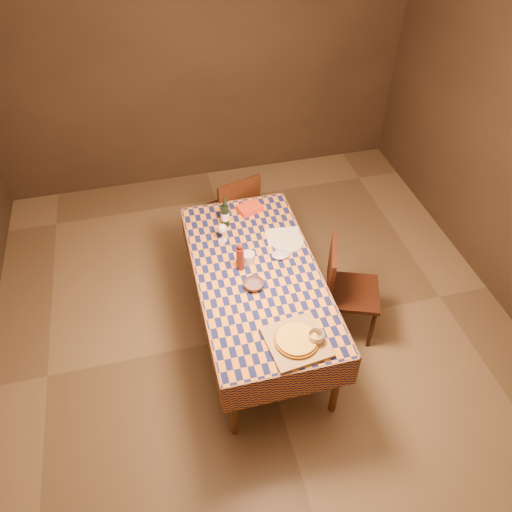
% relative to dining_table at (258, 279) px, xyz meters
% --- Properties ---
extents(room, '(5.00, 5.10, 2.70)m').
position_rel_dining_table_xyz_m(room, '(0.00, 0.00, 0.66)').
color(room, brown).
rests_on(room, ground).
extents(dining_table, '(0.94, 1.84, 0.77)m').
position_rel_dining_table_xyz_m(dining_table, '(0.00, 0.00, 0.00)').
color(dining_table, brown).
rests_on(dining_table, ground).
extents(cutting_board, '(0.43, 0.43, 0.02)m').
position_rel_dining_table_xyz_m(cutting_board, '(0.09, -0.70, 0.09)').
color(cutting_board, '#997848').
rests_on(cutting_board, dining_table).
extents(pizza, '(0.38, 0.38, 0.03)m').
position_rel_dining_table_xyz_m(pizza, '(0.09, -0.70, 0.12)').
color(pizza, '#935718').
rests_on(pizza, cutting_board).
extents(pepper_mill, '(0.06, 0.06, 0.25)m').
position_rel_dining_table_xyz_m(pepper_mill, '(-0.12, 0.08, 0.19)').
color(pepper_mill, '#4F1712').
rests_on(pepper_mill, dining_table).
extents(bowl, '(0.18, 0.18, 0.05)m').
position_rel_dining_table_xyz_m(bowl, '(-0.06, -0.13, 0.10)').
color(bowl, '#59424B').
rests_on(bowl, dining_table).
extents(wine_glass, '(0.08, 0.08, 0.16)m').
position_rel_dining_table_xyz_m(wine_glass, '(-0.19, 0.43, 0.19)').
color(wine_glass, silver).
rests_on(wine_glass, dining_table).
extents(wine_bottle, '(0.09, 0.09, 0.28)m').
position_rel_dining_table_xyz_m(wine_bottle, '(-0.13, 0.61, 0.18)').
color(wine_bottle, black).
rests_on(wine_bottle, dining_table).
extents(deli_tub, '(0.13, 0.13, 0.09)m').
position_rel_dining_table_xyz_m(deli_tub, '(-0.04, 0.13, 0.12)').
color(deli_tub, '#B8BDBF').
rests_on(deli_tub, dining_table).
extents(takeout_container, '(0.23, 0.19, 0.05)m').
position_rel_dining_table_xyz_m(takeout_container, '(0.12, 0.74, 0.10)').
color(takeout_container, red).
rests_on(takeout_container, dining_table).
extents(white_plate, '(0.29, 0.29, 0.02)m').
position_rel_dining_table_xyz_m(white_plate, '(0.32, 0.27, 0.08)').
color(white_plate, silver).
rests_on(white_plate, dining_table).
extents(tumbler, '(0.13, 0.13, 0.09)m').
position_rel_dining_table_xyz_m(tumbler, '(0.22, -0.72, 0.12)').
color(tumbler, silver).
rests_on(tumbler, dining_table).
extents(flour_patch, '(0.30, 0.25, 0.00)m').
position_rel_dining_table_xyz_m(flour_patch, '(0.31, 0.35, 0.08)').
color(flour_patch, silver).
rests_on(flour_patch, dining_table).
extents(flour_bag, '(0.16, 0.14, 0.04)m').
position_rel_dining_table_xyz_m(flour_bag, '(0.22, 0.13, 0.10)').
color(flour_bag, '#ABB4DB').
rests_on(flour_bag, dining_table).
extents(chair_far, '(0.52, 0.53, 0.93)m').
position_rel_dining_table_xyz_m(chair_far, '(0.04, 1.08, -0.17)').
color(chair_far, black).
rests_on(chair_far, ground).
extents(chair_right, '(0.55, 0.54, 0.93)m').
position_rel_dining_table_xyz_m(chair_right, '(0.70, -0.08, -0.17)').
color(chair_right, black).
rests_on(chair_right, ground).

